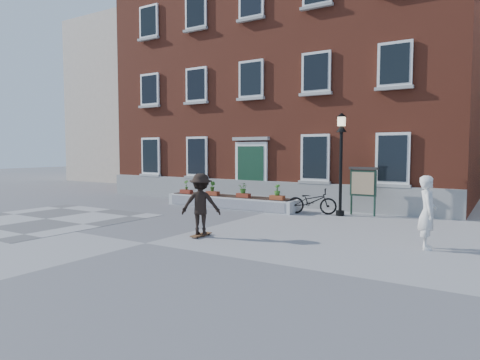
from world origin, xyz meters
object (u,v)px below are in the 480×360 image
Objects in this scene: bicycle at (312,201)px; lamp_post at (341,150)px; bystander at (428,212)px; notice_board at (363,183)px; skateboarder at (201,204)px.

bicycle is 2.32m from lamp_post.
bystander is (4.84, -4.04, 0.43)m from bicycle.
notice_board is (-3.03, 4.73, 0.32)m from bystander.
bystander is 6.10m from skateboarder.
skateboarder is (-2.08, -6.04, -1.58)m from lamp_post.
notice_board is at bearing 36.79° from lamp_post.
bystander reaches higher than skateboarder.
bystander is 5.85m from lamp_post.
lamp_post is at bearing -143.21° from notice_board.
lamp_post is 2.13× the size of skateboarder.
notice_board is 1.01× the size of skateboarder.
lamp_post reaches higher than skateboarder.
lamp_post is at bearing 28.00° from bystander.
notice_board is 7.15m from skateboarder.
notice_board is at bearing 67.02° from skateboarder.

